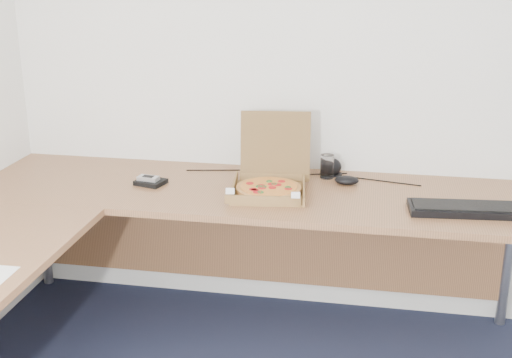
% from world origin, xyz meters
% --- Properties ---
extents(room_shell, '(3.50, 3.50, 2.50)m').
position_xyz_m(room_shell, '(0.00, 0.00, 1.25)').
color(room_shell, white).
rests_on(room_shell, ground).
extents(desk, '(2.50, 2.20, 0.73)m').
position_xyz_m(desk, '(-0.82, 0.97, 0.70)').
color(desk, '#94613C').
rests_on(desk, ground).
extents(pizza_box, '(0.32, 0.37, 0.33)m').
position_xyz_m(pizza_box, '(-0.41, 1.37, 0.77)').
color(pizza_box, olive).
rests_on(pizza_box, desk).
extents(drinking_glass, '(0.06, 0.06, 0.11)m').
position_xyz_m(drinking_glass, '(-0.17, 1.62, 0.79)').
color(drinking_glass, white).
rests_on(drinking_glass, desk).
extents(keyboard, '(0.46, 0.20, 0.03)m').
position_xyz_m(keyboard, '(0.42, 1.28, 0.74)').
color(keyboard, black).
rests_on(keyboard, desk).
extents(mouse, '(0.12, 0.10, 0.04)m').
position_xyz_m(mouse, '(-0.08, 1.54, 0.75)').
color(mouse, black).
rests_on(mouse, desk).
extents(wallet, '(0.15, 0.13, 0.02)m').
position_xyz_m(wallet, '(-0.96, 1.38, 0.74)').
color(wallet, black).
rests_on(wallet, desk).
extents(phone, '(0.10, 0.06, 0.02)m').
position_xyz_m(phone, '(-0.97, 1.38, 0.76)').
color(phone, '#B2B5BA').
rests_on(phone, wallet).
extents(dome_speaker, '(0.10, 0.10, 0.09)m').
position_xyz_m(dome_speaker, '(-0.15, 1.68, 0.77)').
color(dome_speaker, black).
rests_on(dome_speaker, desk).
extents(cable_bundle, '(0.54, 0.11, 0.01)m').
position_xyz_m(cable_bundle, '(-0.32, 1.63, 0.73)').
color(cable_bundle, black).
rests_on(cable_bundle, desk).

